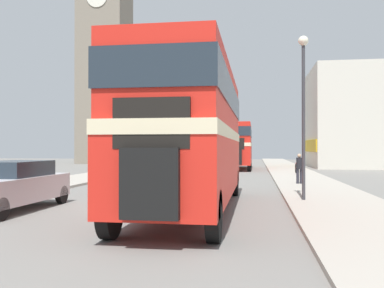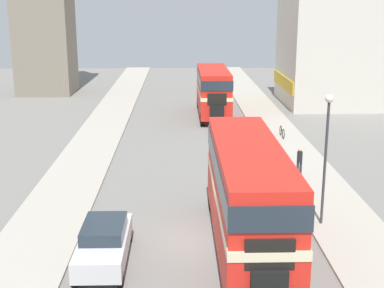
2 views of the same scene
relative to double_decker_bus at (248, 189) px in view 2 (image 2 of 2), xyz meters
The scene contains 9 objects.
ground_plane 3.37m from the double_decker_bus, 157.21° to the left, with size 120.00×120.00×0.00m, color slate.
sidewalk_right 5.50m from the double_decker_bus, ahead, with size 3.50×120.00×0.12m.
sidewalk_left 9.11m from the double_decker_bus, behind, with size 3.50×120.00×0.12m.
double_decker_bus is the anchor object (origin of this frame).
bus_distant 26.14m from the double_decker_bus, 89.33° to the left, with size 2.56×9.50×4.13m.
car_parked_near 5.96m from the double_decker_bus, behind, with size 1.80×4.59×1.55m.
pedestrian_walking 10.43m from the double_decker_bus, 65.80° to the left, with size 0.31×0.31×1.55m.
bicycle_on_pavement 18.89m from the double_decker_bus, 74.92° to the left, with size 0.05×1.76×0.78m.
street_lamp 4.56m from the double_decker_bus, 32.54° to the left, with size 0.36×0.36×5.86m.
Camera 2 is at (-0.74, -20.62, 9.80)m, focal length 50.00 mm.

